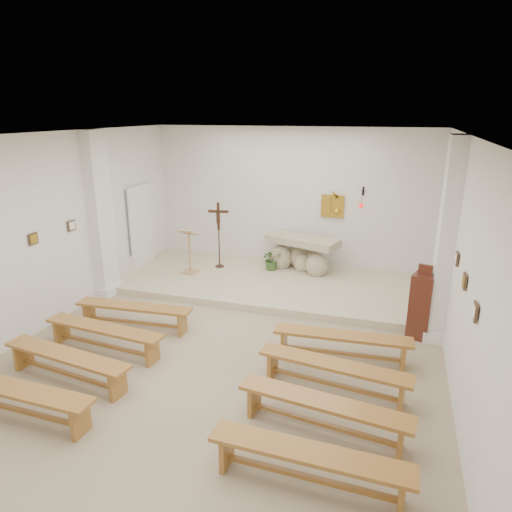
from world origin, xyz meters
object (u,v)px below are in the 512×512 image
(bench_right_third, at_px, (323,408))
(bench_left_fourth, at_px, (19,396))
(lectern, at_px, (189,251))
(bench_right_fourth, at_px, (309,460))
(bench_left_second, at_px, (104,333))
(crucifix_stand, at_px, (219,230))
(donation_pedestal, at_px, (421,306))
(bench_left_front, at_px, (134,311))
(bench_right_front, at_px, (342,341))
(bench_left_third, at_px, (67,360))
(bench_right_second, at_px, (334,370))
(altar, at_px, (301,256))

(bench_right_third, bearing_deg, bench_left_fourth, -158.83)
(lectern, xyz_separation_m, bench_right_fourth, (3.94, -5.43, -0.34))
(bench_left_second, distance_m, bench_left_fourth, 1.82)
(crucifix_stand, xyz_separation_m, donation_pedestal, (4.63, -2.10, -0.49))
(bench_left_front, xyz_separation_m, bench_right_front, (3.79, 0.00, 0.00))
(bench_left_third, bearing_deg, bench_right_second, 21.19)
(bench_left_second, bearing_deg, donation_pedestal, 28.42)
(lectern, xyz_separation_m, donation_pedestal, (5.15, -1.49, -0.09))
(bench_left_front, height_order, bench_left_third, same)
(donation_pedestal, height_order, bench_left_fourth, donation_pedestal)
(crucifix_stand, distance_m, bench_left_fourth, 6.10)
(bench_left_second, xyz_separation_m, bench_left_third, (0.00, -0.91, 0.00))
(bench_left_front, xyz_separation_m, bench_left_third, (0.00, -1.82, 0.00))
(bench_right_fourth, bearing_deg, bench_left_front, 145.92)
(bench_left_third, bearing_deg, crucifix_stand, 93.63)
(altar, xyz_separation_m, bench_right_third, (1.46, -5.54, -0.15))
(donation_pedestal, relative_size, bench_left_front, 0.62)
(altar, bearing_deg, bench_left_fourth, -91.45)
(crucifix_stand, distance_m, bench_left_third, 5.20)
(bench_right_second, bearing_deg, bench_left_third, -158.68)
(bench_left_front, xyz_separation_m, bench_right_third, (3.79, -1.82, 0.00))
(bench_left_second, relative_size, bench_left_third, 1.00)
(bench_right_front, bearing_deg, donation_pedestal, 41.74)
(altar, xyz_separation_m, bench_right_fourth, (1.46, -6.45, -0.15))
(bench_left_second, bearing_deg, bench_left_front, 95.41)
(bench_left_front, bearing_deg, bench_left_third, -93.75)
(bench_right_front, bearing_deg, bench_right_third, -93.37)
(lectern, bearing_deg, altar, 26.30)
(crucifix_stand, relative_size, bench_right_fourth, 0.74)
(lectern, distance_m, bench_right_fourth, 6.72)
(crucifix_stand, xyz_separation_m, bench_left_fourth, (-0.36, -6.04, -0.74))
(bench_left_fourth, bearing_deg, bench_right_fourth, 1.56)
(lectern, relative_size, bench_left_second, 0.50)
(altar, bearing_deg, bench_right_front, -50.13)
(bench_left_third, bearing_deg, altar, 74.87)
(altar, height_order, bench_right_fourth, altar)
(bench_right_front, height_order, bench_right_third, same)
(donation_pedestal, height_order, bench_left_third, donation_pedestal)
(lectern, relative_size, crucifix_stand, 0.68)
(donation_pedestal, xyz_separation_m, bench_right_second, (-1.20, -2.12, -0.25))
(bench_left_front, xyz_separation_m, bench_left_second, (0.00, -0.91, 0.00))
(bench_right_fourth, bearing_deg, donation_pedestal, 74.76)
(bench_right_third, bearing_deg, crucifix_stand, 131.39)
(donation_pedestal, bearing_deg, bench_left_third, -132.19)
(bench_left_second, bearing_deg, altar, 68.72)
(bench_left_front, bearing_deg, crucifix_stand, 80.02)
(bench_left_second, height_order, bench_right_third, same)
(bench_left_third, relative_size, bench_right_fourth, 1.01)
(bench_right_front, distance_m, bench_left_fourth, 4.67)
(bench_right_second, relative_size, bench_right_third, 1.00)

